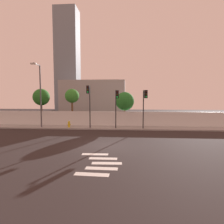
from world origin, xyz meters
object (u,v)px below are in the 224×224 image
Objects in this scene: traffic_light_left at (89,98)px; roadside_tree_midright at (125,101)px; roadside_tree_leftmost at (41,97)px; roadside_tree_midleft at (72,96)px; traffic_light_center at (116,101)px; traffic_light_right at (145,101)px; street_lamp_curbside at (40,91)px; fire_hydrant at (69,124)px.

traffic_light_left is 5.27m from roadside_tree_midright.
roadside_tree_midleft is at bearing 0.00° from roadside_tree_leftmost.
traffic_light_left reaches higher than roadside_tree_leftmost.
roadside_tree_midleft is (-6.12, 3.49, 0.48)m from traffic_light_center.
traffic_light_right is 12.47m from street_lamp_curbside.
roadside_tree_leftmost is at bearing 161.35° from traffic_light_center.
street_lamp_curbside is (-6.01, 0.36, 0.82)m from traffic_light_left.
street_lamp_curbside is 4.30m from roadside_tree_midleft.
roadside_tree_leftmost is (-13.53, 3.33, 0.35)m from traffic_light_right.
roadside_tree_leftmost is (-4.57, 2.74, 3.18)m from fire_hydrant.
roadside_tree_midleft is at bearing 97.15° from fire_hydrant.
traffic_light_center is 0.91× the size of roadside_tree_midleft.
roadside_tree_midleft reaches higher than traffic_light_center.
roadside_tree_leftmost is at bearing 180.00° from roadside_tree_midleft.
roadside_tree_midright is at bearing 124.50° from traffic_light_right.
roadside_tree_leftmost is (-10.34, 3.49, 0.36)m from traffic_light_center.
traffic_light_right is 4.04m from roadside_tree_midright.
roadside_tree_leftmost is at bearing 111.13° from street_lamp_curbside.
traffic_light_right is at bearing -13.82° from roadside_tree_leftmost.
roadside_tree_midright is (10.12, 2.90, -1.34)m from street_lamp_curbside.
traffic_light_center is at bearing -4.07° from traffic_light_left.
traffic_light_left is at bearing 175.93° from traffic_light_center.
fire_hydrant is 7.69m from roadside_tree_midright.
roadside_tree_leftmost reaches higher than roadside_tree_midright.
fire_hydrant is 0.16× the size of roadside_tree_midleft.
roadside_tree_leftmost is at bearing 180.00° from roadside_tree_midright.
roadside_tree_leftmost reaches higher than fire_hydrant.
traffic_light_left is at bearing -48.29° from roadside_tree_midleft.
fire_hydrant is at bearing -82.85° from roadside_tree_midleft.
roadside_tree_leftmost is (-7.13, 3.26, 0.00)m from traffic_light_left.
street_lamp_curbside is (-9.22, 0.59, 1.17)m from traffic_light_center.
traffic_light_left is at bearing -141.56° from roadside_tree_midright.
traffic_light_center is 0.90× the size of roadside_tree_leftmost.
roadside_tree_midleft is at bearing 150.29° from traffic_light_center.
roadside_tree_leftmost is at bearing 166.18° from traffic_light_right.
traffic_light_center reaches higher than fire_hydrant.
traffic_light_left is 1.12× the size of roadside_tree_midright.
roadside_tree_midleft is 1.09× the size of roadside_tree_midright.
traffic_light_right is at bearing -1.98° from street_lamp_curbside.
street_lamp_curbside reaches higher than traffic_light_center.
fire_hydrant is at bearing 168.42° from traffic_light_left.
roadside_tree_midright is at bearing 38.44° from traffic_light_left.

